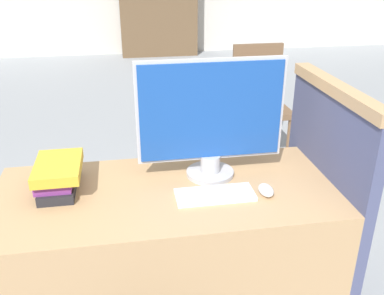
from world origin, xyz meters
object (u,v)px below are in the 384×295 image
at_px(mouse, 266,190).
at_px(far_chair, 260,97).
at_px(book_stack, 57,175).
at_px(keyboard, 215,195).
at_px(monitor, 211,119).

height_order(mouse, far_chair, far_chair).
bearing_deg(mouse, book_stack, 167.86).
xyz_separation_m(mouse, book_stack, (-0.85, 0.18, 0.05)).
distance_m(keyboard, mouse, 0.21).
distance_m(keyboard, book_stack, 0.66).
bearing_deg(far_chair, book_stack, -121.41).
xyz_separation_m(keyboard, book_stack, (-0.63, 0.16, 0.06)).
height_order(keyboard, mouse, mouse).
xyz_separation_m(keyboard, far_chair, (0.83, 1.95, -0.23)).
bearing_deg(mouse, monitor, 132.77).
bearing_deg(monitor, mouse, -47.23).
distance_m(monitor, far_chair, 2.00).
distance_m(monitor, mouse, 0.38).
height_order(book_stack, far_chair, far_chair).
relative_size(monitor, keyboard, 1.97).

